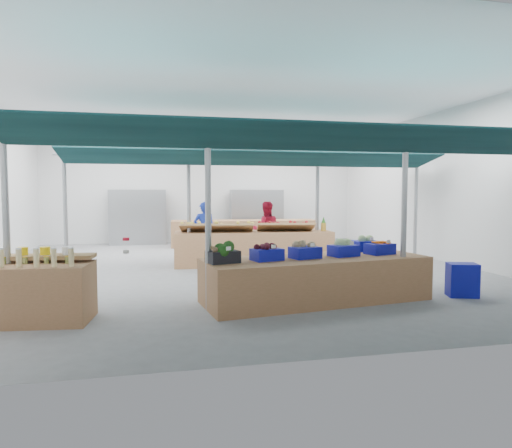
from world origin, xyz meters
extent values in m
plane|color=slate|center=(0.00, 0.00, 0.00)|extent=(13.00, 13.00, 0.00)
plane|color=silver|center=(0.00, 0.00, 4.20)|extent=(13.00, 13.00, 0.00)
plane|color=silver|center=(0.00, 6.50, 2.10)|extent=(12.00, 0.00, 12.00)
plane|color=silver|center=(6.00, 0.00, 2.10)|extent=(0.00, 13.00, 13.00)
cylinder|color=gray|center=(-4.00, -4.00, 1.50)|extent=(0.10, 0.10, 3.00)
cylinder|color=gray|center=(-4.00, 0.50, 1.50)|extent=(0.10, 0.10, 3.00)
cylinder|color=gray|center=(-1.00, -4.00, 1.50)|extent=(0.10, 0.10, 3.00)
cylinder|color=gray|center=(-1.00, 0.50, 1.50)|extent=(0.10, 0.10, 3.00)
cylinder|color=gray|center=(2.50, -4.00, 1.50)|extent=(0.10, 0.10, 3.00)
cylinder|color=gray|center=(2.50, 0.50, 1.50)|extent=(0.10, 0.10, 3.00)
cylinder|color=gray|center=(5.50, 0.50, 1.50)|extent=(0.10, 0.10, 3.00)
cylinder|color=gray|center=(0.75, -4.00, 2.85)|extent=(10.00, 0.06, 0.06)
cylinder|color=gray|center=(0.75, 0.50, 2.85)|extent=(10.00, 0.06, 0.06)
cube|color=black|center=(0.75, -4.65, 2.78)|extent=(9.50, 1.28, 0.30)
cube|color=black|center=(0.75, -3.35, 2.78)|extent=(9.50, 1.28, 0.30)
cube|color=black|center=(0.75, -0.15, 2.78)|extent=(9.50, 1.28, 0.30)
cube|color=black|center=(0.75, 1.15, 2.78)|extent=(9.50, 1.28, 0.30)
cube|color=#B23F33|center=(-2.50, 6.00, 1.00)|extent=(2.00, 0.50, 2.00)
cube|color=#B23F33|center=(2.00, 6.00, 1.00)|extent=(2.00, 0.50, 2.00)
cube|color=brown|center=(-3.78, -4.13, 0.43)|extent=(2.04, 1.09, 0.87)
cube|color=#997247|center=(-3.75, -3.86, 0.94)|extent=(1.99, 0.60, 0.06)
cube|color=brown|center=(0.94, -3.77, 0.39)|extent=(4.14, 1.88, 0.78)
cube|color=brown|center=(0.70, 0.43, 0.45)|extent=(4.22, 1.31, 0.89)
cube|color=brown|center=(1.26, 4.75, 0.46)|extent=(5.22, 1.38, 0.93)
cube|color=#0D1192|center=(3.70, -4.03, 0.31)|extent=(0.60, 0.50, 0.62)
imported|color=#1C35B8|center=(-0.50, 1.53, 0.83)|extent=(0.64, 0.44, 1.66)
imported|color=#B41631|center=(1.30, 1.53, 0.83)|extent=(0.85, 0.69, 1.66)
cube|color=black|center=(-0.76, -4.01, 0.88)|extent=(0.58, 0.48, 0.20)
cube|color=white|center=(-0.70, -4.22, 1.04)|extent=(0.08, 0.03, 0.06)
cube|color=#0D1192|center=(0.00, -3.90, 0.88)|extent=(0.58, 0.48, 0.20)
cube|color=white|center=(0.07, -4.11, 1.04)|extent=(0.08, 0.03, 0.06)
cube|color=#0D1192|center=(0.72, -3.80, 0.88)|extent=(0.58, 0.48, 0.20)
cube|color=white|center=(0.78, -4.01, 1.04)|extent=(0.08, 0.03, 0.06)
cube|color=#0D1192|center=(1.49, -3.69, 0.88)|extent=(0.58, 0.48, 0.20)
cube|color=white|center=(1.55, -3.90, 1.04)|extent=(0.08, 0.03, 0.06)
cube|color=#0D1192|center=(2.26, -3.58, 0.88)|extent=(0.58, 0.48, 0.20)
cube|color=white|center=(2.32, -3.79, 1.04)|extent=(0.08, 0.03, 0.06)
sphere|color=brown|center=(-0.91, -4.17, 1.02)|extent=(0.09, 0.09, 0.09)
sphere|color=brown|center=(-0.96, -4.19, 1.06)|extent=(0.06, 0.06, 0.06)
cylinder|color=#B90C1F|center=(-2.36, -3.00, 1.10)|extent=(0.12, 0.12, 0.05)
cube|color=white|center=(-2.36, -3.06, 0.88)|extent=(0.10, 0.01, 0.07)
cube|color=#997247|center=(-0.29, 0.41, 1.01)|extent=(1.98, 0.97, 0.26)
cube|color=#997247|center=(1.53, 0.27, 1.01)|extent=(1.59, 0.91, 0.26)
cylinder|color=#8C6019|center=(2.57, 0.18, 1.00)|extent=(0.14, 0.14, 0.22)
cone|color=#26661E|center=(2.57, 0.18, 1.19)|extent=(0.12, 0.12, 0.18)
cube|color=#0D1192|center=(2.19, -3.09, 0.88)|extent=(0.56, 0.44, 0.20)
cube|color=white|center=(2.23, -3.30, 1.04)|extent=(0.08, 0.03, 0.06)
camera|label=1|loc=(-1.81, -11.37, 1.93)|focal=32.00mm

